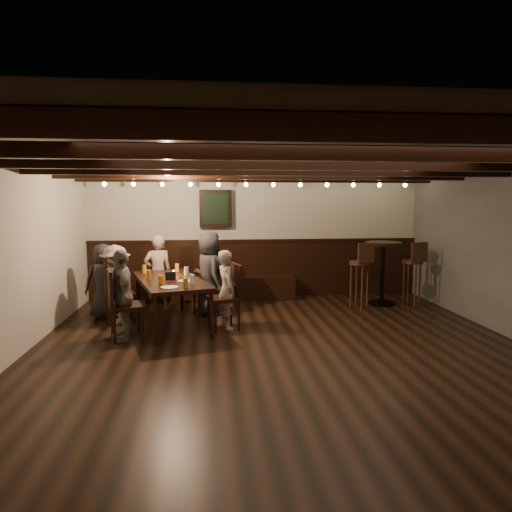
{
  "coord_description": "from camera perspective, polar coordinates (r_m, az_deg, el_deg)",
  "views": [
    {
      "loc": [
        -0.91,
        -5.45,
        1.92
      ],
      "look_at": [
        -0.23,
        1.3,
        1.08
      ],
      "focal_mm": 32.0,
      "sensor_mm": 36.0,
      "label": 1
    }
  ],
  "objects": [
    {
      "name": "person_bench_left",
      "position": [
        7.82,
        -18.48,
        -2.94
      ],
      "size": [
        0.68,
        0.54,
        1.22
      ],
      "primitive_type": "imported",
      "rotation": [
        0.0,
        0.0,
        3.43
      ],
      "color": "#242426",
      "rests_on": "floor"
    },
    {
      "name": "person_left_near",
      "position": [
        7.39,
        -17.09,
        -3.42
      ],
      "size": [
        0.66,
        0.89,
        1.23
      ],
      "primitive_type": "imported",
      "rotation": [
        0.0,
        0.0,
        -1.29
      ],
      "color": "gray",
      "rests_on": "floor"
    },
    {
      "name": "plate_far",
      "position": [
        6.78,
        -8.7,
        -3.1
      ],
      "size": [
        0.24,
        0.24,
        0.01
      ],
      "primitive_type": "cylinder",
      "color": "white",
      "rests_on": "dining_table"
    },
    {
      "name": "person_right_far",
      "position": [
        6.82,
        -3.7,
        -4.2
      ],
      "size": [
        0.39,
        0.49,
        1.18
      ],
      "primitive_type": "imported",
      "rotation": [
        0.0,
        0.0,
        1.85
      ],
      "color": "gray",
      "rests_on": "floor"
    },
    {
      "name": "dining_table",
      "position": [
        7.04,
        -10.68,
        -3.32
      ],
      "size": [
        1.38,
        2.1,
        0.72
      ],
      "rotation": [
        0.0,
        0.0,
        0.28
      ],
      "color": "black",
      "rests_on": "floor"
    },
    {
      "name": "pint_a",
      "position": [
        7.66,
        -13.8,
        -1.59
      ],
      "size": [
        0.07,
        0.07,
        0.14
      ],
      "primitive_type": "cylinder",
      "color": "#BF7219",
      "rests_on": "dining_table"
    },
    {
      "name": "plate_near",
      "position": [
        6.33,
        -10.77,
        -3.88
      ],
      "size": [
        0.24,
        0.24,
        0.01
      ],
      "primitive_type": "cylinder",
      "color": "white",
      "rests_on": "dining_table"
    },
    {
      "name": "chair_left_far",
      "position": [
        6.58,
        -16.04,
        -7.47
      ],
      "size": [
        0.55,
        0.55,
        0.98
      ],
      "rotation": [
        0.0,
        0.0,
        -1.29
      ],
      "color": "black",
      "rests_on": "floor"
    },
    {
      "name": "pint_f",
      "position": [
        6.53,
        -8.03,
        -2.92
      ],
      "size": [
        0.07,
        0.07,
        0.14
      ],
      "primitive_type": "cylinder",
      "color": "silver",
      "rests_on": "dining_table"
    },
    {
      "name": "pint_d",
      "position": [
        7.28,
        -8.7,
        -1.91
      ],
      "size": [
        0.07,
        0.07,
        0.14
      ],
      "primitive_type": "cylinder",
      "color": "silver",
      "rests_on": "dining_table"
    },
    {
      "name": "pint_c",
      "position": [
        7.07,
        -13.25,
        -2.28
      ],
      "size": [
        0.07,
        0.07,
        0.14
      ],
      "primitive_type": "cylinder",
      "color": "#BF7219",
      "rests_on": "dining_table"
    },
    {
      "name": "person_bench_centre",
      "position": [
        8.06,
        -12.16,
        -2.08
      ],
      "size": [
        0.55,
        0.44,
        1.32
      ],
      "primitive_type": "imported",
      "rotation": [
        0.0,
        0.0,
        3.43
      ],
      "color": "gray",
      "rests_on": "floor"
    },
    {
      "name": "person_right_near",
      "position": [
        7.64,
        -5.84,
        -2.18
      ],
      "size": [
        0.62,
        0.78,
        1.39
      ],
      "primitive_type": "imported",
      "rotation": [
        0.0,
        0.0,
        1.85
      ],
      "color": "#29292B",
      "rests_on": "floor"
    },
    {
      "name": "pint_b",
      "position": [
        7.7,
        -9.84,
        -1.44
      ],
      "size": [
        0.07,
        0.07,
        0.14
      ],
      "primitive_type": "cylinder",
      "color": "#BF7219",
      "rests_on": "dining_table"
    },
    {
      "name": "room",
      "position": [
        7.74,
        -1.1,
        0.78
      ],
      "size": [
        7.0,
        7.0,
        7.0
      ],
      "color": "black",
      "rests_on": "ground"
    },
    {
      "name": "pint_g",
      "position": [
        6.26,
        -8.81,
        -3.37
      ],
      "size": [
        0.07,
        0.07,
        0.14
      ],
      "primitive_type": "cylinder",
      "color": "#BF7219",
      "rests_on": "dining_table"
    },
    {
      "name": "condiment_caddy",
      "position": [
        6.97,
        -10.62,
        -2.42
      ],
      "size": [
        0.15,
        0.1,
        0.12
      ],
      "primitive_type": "cube",
      "color": "black",
      "rests_on": "dining_table"
    },
    {
      "name": "bar_stool_right",
      "position": [
        8.75,
        18.92,
        -3.09
      ],
      "size": [
        0.39,
        0.41,
        1.17
      ],
      "rotation": [
        0.0,
        0.0,
        0.23
      ],
      "color": "#3D2013",
      "rests_on": "floor"
    },
    {
      "name": "bar_stool_left",
      "position": [
        8.34,
        12.8,
        -3.37
      ],
      "size": [
        0.4,
        0.41,
        1.17
      ],
      "rotation": [
        0.0,
        0.0,
        0.31
      ],
      "color": "#3D2013",
      "rests_on": "floor"
    },
    {
      "name": "high_top_table",
      "position": [
        8.65,
        15.55,
        -0.91
      ],
      "size": [
        0.65,
        0.65,
        1.16
      ],
      "color": "black",
      "rests_on": "floor"
    },
    {
      "name": "chair_left_near",
      "position": [
        7.45,
        -16.77,
        -5.81
      ],
      "size": [
        0.55,
        0.55,
        0.97
      ],
      "rotation": [
        0.0,
        0.0,
        -1.29
      ],
      "color": "black",
      "rests_on": "floor"
    },
    {
      "name": "person_bench_right",
      "position": [
        8.12,
        -5.7,
        -2.2
      ],
      "size": [
        0.71,
        0.62,
        1.23
      ],
      "primitive_type": "imported",
      "rotation": [
        0.0,
        0.0,
        3.43
      ],
      "color": "#51281C",
      "rests_on": "floor"
    },
    {
      "name": "chair_right_far",
      "position": [
        6.87,
        -3.92,
        -6.62
      ],
      "size": [
        0.55,
        0.55,
        0.97
      ],
      "rotation": [
        0.0,
        0.0,
        1.85
      ],
      "color": "black",
      "rests_on": "floor"
    },
    {
      "name": "pint_e",
      "position": [
        6.54,
        -11.82,
        -2.98
      ],
      "size": [
        0.07,
        0.07,
        0.14
      ],
      "primitive_type": "cylinder",
      "color": "#BF7219",
      "rests_on": "dining_table"
    },
    {
      "name": "candle",
      "position": [
        7.34,
        -10.24,
        -2.22
      ],
      "size": [
        0.05,
        0.05,
        0.05
      ],
      "primitive_type": "cylinder",
      "color": "beige",
      "rests_on": "dining_table"
    },
    {
      "name": "chair_right_near",
      "position": [
        7.71,
        -6.02,
        -5.25
      ],
      "size": [
        0.52,
        0.52,
        0.91
      ],
      "rotation": [
        0.0,
        0.0,
        1.85
      ],
      "color": "black",
      "rests_on": "floor"
    },
    {
      "name": "person_left_far",
      "position": [
        6.51,
        -16.39,
        -4.69
      ],
      "size": [
        0.5,
        0.79,
        1.25
      ],
      "primitive_type": "imported",
      "rotation": [
        0.0,
        0.0,
        -1.29
      ],
      "color": "slate",
      "rests_on": "floor"
    }
  ]
}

